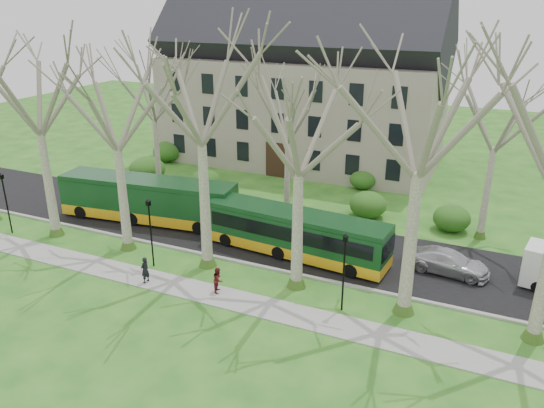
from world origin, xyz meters
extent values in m
plane|color=#26621C|center=(0.00, 0.00, 0.00)|extent=(120.00, 120.00, 0.00)
cube|color=gray|center=(0.00, -2.50, 0.03)|extent=(70.00, 2.00, 0.06)
cube|color=black|center=(0.00, 5.50, 0.03)|extent=(80.00, 8.00, 0.06)
cube|color=#A5A39E|center=(0.00, 1.50, 0.07)|extent=(80.00, 0.25, 0.14)
cube|color=gray|center=(-6.00, 24.00, 5.00)|extent=(26.00, 12.00, 10.00)
cylinder|color=black|center=(-18.00, -1.00, 2.00)|extent=(0.10, 0.10, 4.00)
cube|color=black|center=(-18.00, -1.00, 4.15)|extent=(0.22, 0.22, 0.30)
cylinder|color=black|center=(-6.00, -1.00, 2.00)|extent=(0.10, 0.10, 4.00)
cube|color=black|center=(-6.00, -1.00, 4.15)|extent=(0.22, 0.22, 0.30)
cylinder|color=black|center=(6.00, -1.00, 2.00)|extent=(0.10, 0.10, 4.00)
cube|color=black|center=(6.00, -1.00, 4.15)|extent=(0.22, 0.22, 0.30)
ellipsoid|color=#2B5518|center=(-16.00, 12.00, 1.00)|extent=(2.60, 2.60, 2.00)
ellipsoid|color=#2B5518|center=(-10.00, 12.00, 1.00)|extent=(2.60, 2.60, 2.00)
ellipsoid|color=#2B5518|center=(4.00, 12.00, 1.00)|extent=(2.60, 2.60, 2.00)
ellipsoid|color=#2B5518|center=(10.00, 12.00, 1.00)|extent=(2.60, 2.60, 2.00)
ellipsoid|color=#2B5518|center=(-18.00, 18.00, 1.00)|extent=(2.60, 2.60, 2.00)
ellipsoid|color=#2B5518|center=(2.00, 18.00, 1.00)|extent=(2.60, 2.60, 2.00)
imported|color=#B7B8BD|center=(10.57, 5.43, 0.75)|extent=(4.94, 2.37, 1.39)
imported|color=black|center=(-5.17, -2.89, 0.85)|extent=(0.44, 0.61, 1.58)
imported|color=#5C1519|center=(-0.83, -2.07, 0.79)|extent=(0.72, 0.83, 1.46)
camera|label=1|loc=(12.44, -24.44, 15.44)|focal=35.00mm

